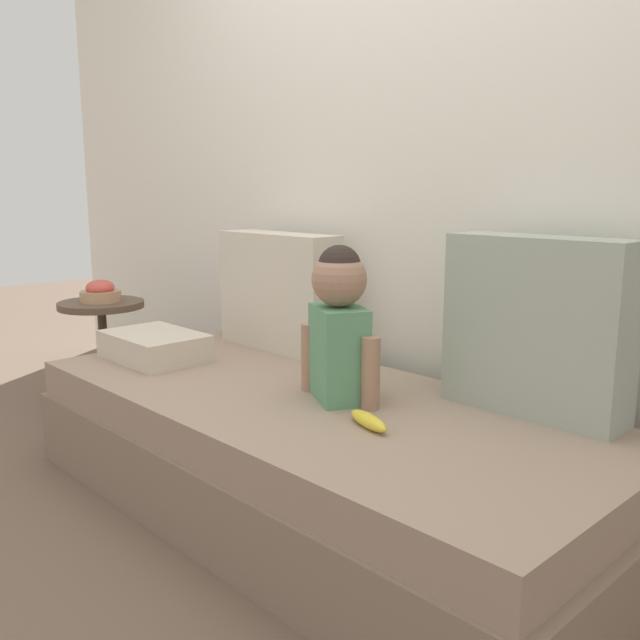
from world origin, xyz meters
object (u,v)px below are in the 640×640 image
object	(u,v)px
throw_pillow_right	(536,327)
fruit_bowl	(100,293)
side_table	(103,328)
folded_blanket	(155,346)
banana	(368,421)
throw_pillow_left	(279,291)
toddler	(339,322)
couch	(311,454)

from	to	relation	value
throw_pillow_right	fruit_bowl	xyz separation A→B (m)	(-1.96, -0.37, -0.08)
throw_pillow_right	side_table	distance (m)	2.01
throw_pillow_right	folded_blanket	distance (m)	1.42
banana	fruit_bowl	bearing A→B (deg)	177.55
throw_pillow_left	banana	distance (m)	1.02
toddler	couch	bearing A→B (deg)	-156.78
throw_pillow_right	folded_blanket	size ratio (longest dim) A/B	1.33
couch	throw_pillow_right	size ratio (longest dim) A/B	3.89
throw_pillow_right	side_table	xyz separation A→B (m)	(-1.96, -0.37, -0.24)
fruit_bowl	couch	bearing A→B (deg)	0.53
throw_pillow_right	fruit_bowl	distance (m)	2.00
toddler	banana	world-z (taller)	toddler
toddler	fruit_bowl	world-z (taller)	toddler
couch	banana	bearing A→B (deg)	-14.82
throw_pillow_left	banana	bearing A→B (deg)	-26.22
toddler	folded_blanket	xyz separation A→B (m)	(-0.84, -0.15, -0.19)
toddler	banana	size ratio (longest dim) A/B	2.83
couch	throw_pillow_left	xyz separation A→B (m)	(-0.57, 0.35, 0.43)
couch	side_table	size ratio (longest dim) A/B	3.96
folded_blanket	fruit_bowl	bearing A→B (deg)	171.04
throw_pillow_left	toddler	size ratio (longest dim) A/B	1.21
folded_blanket	side_table	world-z (taller)	side_table
toddler	banana	distance (m)	0.35
throw_pillow_right	banana	distance (m)	0.56
banana	fruit_bowl	xyz separation A→B (m)	(-1.72, 0.07, 0.16)
throw_pillow_left	toddler	xyz separation A→B (m)	(0.66, -0.32, 0.01)
couch	side_table	xyz separation A→B (m)	(-1.39, -0.01, 0.21)
throw_pillow_right	toddler	xyz separation A→B (m)	(-0.48, -0.32, -0.01)
throw_pillow_right	folded_blanket	world-z (taller)	throw_pillow_right
couch	folded_blanket	distance (m)	0.80
side_table	fruit_bowl	world-z (taller)	fruit_bowl
couch	side_table	bearing A→B (deg)	-179.47
couch	side_table	world-z (taller)	side_table
couch	folded_blanket	world-z (taller)	folded_blanket
throw_pillow_left	throw_pillow_right	xyz separation A→B (m)	(1.14, 0.00, 0.02)
banana	folded_blanket	xyz separation A→B (m)	(-1.08, -0.03, 0.03)
fruit_bowl	banana	bearing A→B (deg)	-2.45
throw_pillow_left	throw_pillow_right	size ratio (longest dim) A/B	1.09
toddler	side_table	world-z (taller)	toddler
couch	side_table	distance (m)	1.41
couch	banana	size ratio (longest dim) A/B	12.17
folded_blanket	side_table	bearing A→B (deg)	171.04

